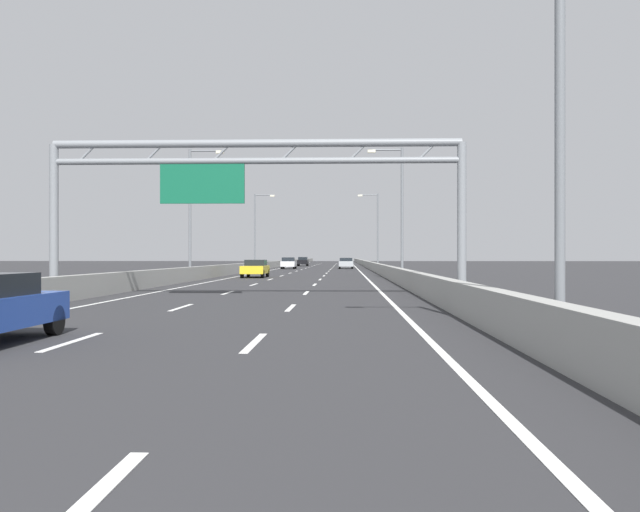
% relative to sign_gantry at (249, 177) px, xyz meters
% --- Properties ---
extents(ground_plane, '(260.00, 260.00, 0.00)m').
position_rel_sign_gantry_xyz_m(ground_plane, '(0.28, 73.52, -4.86)').
color(ground_plane, '#2D2D30').
extents(lane_dash_left_1, '(0.16, 3.00, 0.01)m').
position_rel_sign_gantry_xyz_m(lane_dash_left_1, '(-1.52, -13.98, -4.85)').
color(lane_dash_left_1, white).
rests_on(lane_dash_left_1, ground_plane).
extents(lane_dash_left_2, '(0.16, 3.00, 0.01)m').
position_rel_sign_gantry_xyz_m(lane_dash_left_2, '(-1.52, -4.98, -4.85)').
color(lane_dash_left_2, white).
rests_on(lane_dash_left_2, ground_plane).
extents(lane_dash_left_3, '(0.16, 3.00, 0.01)m').
position_rel_sign_gantry_xyz_m(lane_dash_left_3, '(-1.52, 4.02, -4.85)').
color(lane_dash_left_3, white).
rests_on(lane_dash_left_3, ground_plane).
extents(lane_dash_left_4, '(0.16, 3.00, 0.01)m').
position_rel_sign_gantry_xyz_m(lane_dash_left_4, '(-1.52, 13.02, -4.85)').
color(lane_dash_left_4, white).
rests_on(lane_dash_left_4, ground_plane).
extents(lane_dash_left_5, '(0.16, 3.00, 0.01)m').
position_rel_sign_gantry_xyz_m(lane_dash_left_5, '(-1.52, 22.02, -4.85)').
color(lane_dash_left_5, white).
rests_on(lane_dash_left_5, ground_plane).
extents(lane_dash_left_6, '(0.16, 3.00, 0.01)m').
position_rel_sign_gantry_xyz_m(lane_dash_left_6, '(-1.52, 31.02, -4.85)').
color(lane_dash_left_6, white).
rests_on(lane_dash_left_6, ground_plane).
extents(lane_dash_left_7, '(0.16, 3.00, 0.01)m').
position_rel_sign_gantry_xyz_m(lane_dash_left_7, '(-1.52, 40.02, -4.85)').
color(lane_dash_left_7, white).
rests_on(lane_dash_left_7, ground_plane).
extents(lane_dash_left_8, '(0.16, 3.00, 0.01)m').
position_rel_sign_gantry_xyz_m(lane_dash_left_8, '(-1.52, 49.02, -4.85)').
color(lane_dash_left_8, white).
rests_on(lane_dash_left_8, ground_plane).
extents(lane_dash_left_9, '(0.16, 3.00, 0.01)m').
position_rel_sign_gantry_xyz_m(lane_dash_left_9, '(-1.52, 58.02, -4.85)').
color(lane_dash_left_9, white).
rests_on(lane_dash_left_9, ground_plane).
extents(lane_dash_left_10, '(0.16, 3.00, 0.01)m').
position_rel_sign_gantry_xyz_m(lane_dash_left_10, '(-1.52, 67.02, -4.85)').
color(lane_dash_left_10, white).
rests_on(lane_dash_left_10, ground_plane).
extents(lane_dash_left_11, '(0.16, 3.00, 0.01)m').
position_rel_sign_gantry_xyz_m(lane_dash_left_11, '(-1.52, 76.02, -4.85)').
color(lane_dash_left_11, white).
rests_on(lane_dash_left_11, ground_plane).
extents(lane_dash_left_12, '(0.16, 3.00, 0.01)m').
position_rel_sign_gantry_xyz_m(lane_dash_left_12, '(-1.52, 85.02, -4.85)').
color(lane_dash_left_12, white).
rests_on(lane_dash_left_12, ground_plane).
extents(lane_dash_left_13, '(0.16, 3.00, 0.01)m').
position_rel_sign_gantry_xyz_m(lane_dash_left_13, '(-1.52, 94.02, -4.85)').
color(lane_dash_left_13, white).
rests_on(lane_dash_left_13, ground_plane).
extents(lane_dash_left_14, '(0.16, 3.00, 0.01)m').
position_rel_sign_gantry_xyz_m(lane_dash_left_14, '(-1.52, 103.02, -4.85)').
color(lane_dash_left_14, white).
rests_on(lane_dash_left_14, ground_plane).
extents(lane_dash_left_15, '(0.16, 3.00, 0.01)m').
position_rel_sign_gantry_xyz_m(lane_dash_left_15, '(-1.52, 112.02, -4.85)').
color(lane_dash_left_15, white).
rests_on(lane_dash_left_15, ground_plane).
extents(lane_dash_left_16, '(0.16, 3.00, 0.01)m').
position_rel_sign_gantry_xyz_m(lane_dash_left_16, '(-1.52, 121.02, -4.85)').
color(lane_dash_left_16, white).
rests_on(lane_dash_left_16, ground_plane).
extents(lane_dash_left_17, '(0.16, 3.00, 0.01)m').
position_rel_sign_gantry_xyz_m(lane_dash_left_17, '(-1.52, 130.02, -4.85)').
color(lane_dash_left_17, white).
rests_on(lane_dash_left_17, ground_plane).
extents(lane_dash_right_1, '(0.16, 3.00, 0.01)m').
position_rel_sign_gantry_xyz_m(lane_dash_right_1, '(2.08, -13.98, -4.85)').
color(lane_dash_right_1, white).
rests_on(lane_dash_right_1, ground_plane).
extents(lane_dash_right_2, '(0.16, 3.00, 0.01)m').
position_rel_sign_gantry_xyz_m(lane_dash_right_2, '(2.08, -4.98, -4.85)').
color(lane_dash_right_2, white).
rests_on(lane_dash_right_2, ground_plane).
extents(lane_dash_right_3, '(0.16, 3.00, 0.01)m').
position_rel_sign_gantry_xyz_m(lane_dash_right_3, '(2.08, 4.02, -4.85)').
color(lane_dash_right_3, white).
rests_on(lane_dash_right_3, ground_plane).
extents(lane_dash_right_4, '(0.16, 3.00, 0.01)m').
position_rel_sign_gantry_xyz_m(lane_dash_right_4, '(2.08, 13.02, -4.85)').
color(lane_dash_right_4, white).
rests_on(lane_dash_right_4, ground_plane).
extents(lane_dash_right_5, '(0.16, 3.00, 0.01)m').
position_rel_sign_gantry_xyz_m(lane_dash_right_5, '(2.08, 22.02, -4.85)').
color(lane_dash_right_5, white).
rests_on(lane_dash_right_5, ground_plane).
extents(lane_dash_right_6, '(0.16, 3.00, 0.01)m').
position_rel_sign_gantry_xyz_m(lane_dash_right_6, '(2.08, 31.02, -4.85)').
color(lane_dash_right_6, white).
rests_on(lane_dash_right_6, ground_plane).
extents(lane_dash_right_7, '(0.16, 3.00, 0.01)m').
position_rel_sign_gantry_xyz_m(lane_dash_right_7, '(2.08, 40.02, -4.85)').
color(lane_dash_right_7, white).
rests_on(lane_dash_right_7, ground_plane).
extents(lane_dash_right_8, '(0.16, 3.00, 0.01)m').
position_rel_sign_gantry_xyz_m(lane_dash_right_8, '(2.08, 49.02, -4.85)').
color(lane_dash_right_8, white).
rests_on(lane_dash_right_8, ground_plane).
extents(lane_dash_right_9, '(0.16, 3.00, 0.01)m').
position_rel_sign_gantry_xyz_m(lane_dash_right_9, '(2.08, 58.02, -4.85)').
color(lane_dash_right_9, white).
rests_on(lane_dash_right_9, ground_plane).
extents(lane_dash_right_10, '(0.16, 3.00, 0.01)m').
position_rel_sign_gantry_xyz_m(lane_dash_right_10, '(2.08, 67.02, -4.85)').
color(lane_dash_right_10, white).
rests_on(lane_dash_right_10, ground_plane).
extents(lane_dash_right_11, '(0.16, 3.00, 0.01)m').
position_rel_sign_gantry_xyz_m(lane_dash_right_11, '(2.08, 76.02, -4.85)').
color(lane_dash_right_11, white).
rests_on(lane_dash_right_11, ground_plane).
extents(lane_dash_right_12, '(0.16, 3.00, 0.01)m').
position_rel_sign_gantry_xyz_m(lane_dash_right_12, '(2.08, 85.02, -4.85)').
color(lane_dash_right_12, white).
rests_on(lane_dash_right_12, ground_plane).
extents(lane_dash_right_13, '(0.16, 3.00, 0.01)m').
position_rel_sign_gantry_xyz_m(lane_dash_right_13, '(2.08, 94.02, -4.85)').
color(lane_dash_right_13, white).
rests_on(lane_dash_right_13, ground_plane).
extents(lane_dash_right_14, '(0.16, 3.00, 0.01)m').
position_rel_sign_gantry_xyz_m(lane_dash_right_14, '(2.08, 103.02, -4.85)').
color(lane_dash_right_14, white).
rests_on(lane_dash_right_14, ground_plane).
extents(lane_dash_right_15, '(0.16, 3.00, 0.01)m').
position_rel_sign_gantry_xyz_m(lane_dash_right_15, '(2.08, 112.02, -4.85)').
color(lane_dash_right_15, white).
rests_on(lane_dash_right_15, ground_plane).
extents(lane_dash_right_16, '(0.16, 3.00, 0.01)m').
position_rel_sign_gantry_xyz_m(lane_dash_right_16, '(2.08, 121.02, -4.85)').
color(lane_dash_right_16, white).
rests_on(lane_dash_right_16, ground_plane).
extents(lane_dash_right_17, '(0.16, 3.00, 0.01)m').
position_rel_sign_gantry_xyz_m(lane_dash_right_17, '(2.08, 130.02, -4.85)').
color(lane_dash_right_17, white).
rests_on(lane_dash_right_17, ground_plane).
extents(edge_line_left, '(0.16, 176.00, 0.01)m').
position_rel_sign_gantry_xyz_m(edge_line_left, '(-4.97, 61.52, -4.85)').
color(edge_line_left, white).
rests_on(edge_line_left, ground_plane).
extents(edge_line_right, '(0.16, 176.00, 0.01)m').
position_rel_sign_gantry_xyz_m(edge_line_right, '(5.53, 61.52, -4.85)').
color(edge_line_right, white).
rests_on(edge_line_right, ground_plane).
extents(barrier_left, '(0.45, 220.00, 0.95)m').
position_rel_sign_gantry_xyz_m(barrier_left, '(-6.62, 83.52, -4.38)').
color(barrier_left, '#9E9E99').
rests_on(barrier_left, ground_plane).
extents(barrier_right, '(0.45, 220.00, 0.95)m').
position_rel_sign_gantry_xyz_m(barrier_right, '(7.18, 83.52, -4.38)').
color(barrier_right, '#9E9E99').
rests_on(barrier_right, ground_plane).
extents(sign_gantry, '(16.74, 0.36, 6.36)m').
position_rel_sign_gantry_xyz_m(sign_gantry, '(0.00, 0.00, 0.00)').
color(sign_gantry, gray).
rests_on(sign_gantry, ground_plane).
extents(streetlamp_right_near, '(2.58, 0.28, 9.50)m').
position_rel_sign_gantry_xyz_m(streetlamp_right_near, '(7.74, -13.95, 0.54)').
color(streetlamp_right_near, slate).
rests_on(streetlamp_right_near, ground_plane).
extents(streetlamp_left_mid, '(2.58, 0.28, 9.50)m').
position_rel_sign_gantry_xyz_m(streetlamp_left_mid, '(-7.19, 22.23, 0.54)').
color(streetlamp_left_mid, slate).
rests_on(streetlamp_left_mid, ground_plane).
extents(streetlamp_right_mid, '(2.58, 0.28, 9.50)m').
position_rel_sign_gantry_xyz_m(streetlamp_right_mid, '(7.74, 22.23, 0.54)').
color(streetlamp_right_mid, slate).
rests_on(streetlamp_right_mid, ground_plane).
extents(streetlamp_left_far, '(2.58, 0.28, 9.50)m').
position_rel_sign_gantry_xyz_m(streetlamp_left_far, '(-7.19, 58.41, 0.54)').
color(streetlamp_left_far, slate).
rests_on(streetlamp_left_far, ground_plane).
extents(streetlamp_right_far, '(2.58, 0.28, 9.50)m').
position_rel_sign_gantry_xyz_m(streetlamp_right_far, '(7.74, 58.41, 0.54)').
color(streetlamp_right_far, slate).
rests_on(streetlamp_right_far, ground_plane).
extents(green_car, '(1.75, 4.62, 1.39)m').
position_rel_sign_gantry_xyz_m(green_car, '(4.03, 89.10, -4.14)').
color(green_car, '#1E7A38').
rests_on(green_car, ground_plane).
extents(yellow_car, '(1.80, 4.56, 1.40)m').
position_rel_sign_gantry_xyz_m(yellow_car, '(-3.24, 26.77, -4.14)').
color(yellow_car, yellow).
rests_on(yellow_car, ground_plane).
extents(silver_car, '(1.89, 4.59, 1.45)m').
position_rel_sign_gantry_xyz_m(silver_car, '(4.02, 64.23, -4.10)').
color(silver_car, '#A8ADB2').
rests_on(silver_car, ground_plane).
extents(black_car, '(1.72, 4.64, 1.52)m').
position_rel_sign_gantry_xyz_m(black_car, '(-3.21, 88.27, -4.09)').
color(black_car, black).
rests_on(black_car, ground_plane).
extents(white_car, '(1.82, 4.12, 1.51)m').
position_rel_sign_gantry_xyz_m(white_car, '(-3.50, 62.37, -4.09)').
color(white_car, silver).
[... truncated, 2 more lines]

